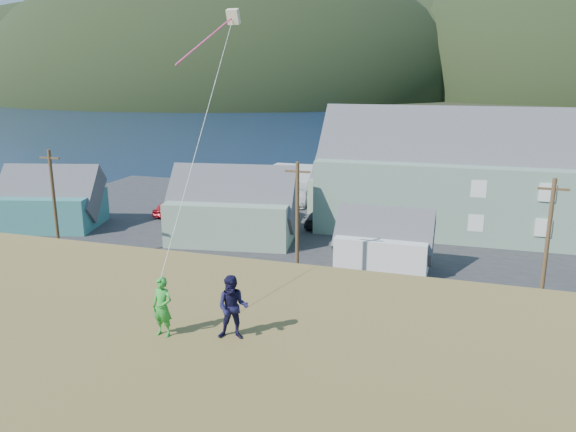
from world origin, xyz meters
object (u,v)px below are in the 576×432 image
Objects in this scene: shed_teal at (51,200)px; shed_white at (384,241)px; shed_palegreen_near at (233,207)px; kite_flyer_green at (162,307)px; wharf at (356,179)px; lodge at (540,178)px; kite_flyer_navy at (233,308)px; shed_palegreen_far at (368,185)px.

shed_white is at bearing -18.80° from shed_teal.
kite_flyer_green reaches higher than shed_palegreen_near.
shed_white reaches higher than wharf.
lodge is at bearing -0.66° from shed_teal.
lodge is 3.32× the size of shed_palegreen_near.
shed_white is (30.54, -2.16, -0.48)m from shed_teal.
lodge is at bearing -44.93° from wharf.
shed_white is at bearing 92.00° from kite_flyer_green.
kite_flyer_navy is at bearing -90.44° from shed_white.
kite_flyer_green is at bearing -109.99° from lodge.
shed_palegreen_far is (9.13, 13.01, -0.03)m from shed_palegreen_near.
lodge is at bearing 77.76° from kite_flyer_green.
shed_palegreen_far is (26.54, 14.24, 0.25)m from shed_teal.
shed_palegreen_far is 43.37m from kite_flyer_navy.
shed_palegreen_far is (-15.34, 3.73, -2.24)m from lodge.
lodge is 5.49× the size of shed_white.
lodge is at bearing 11.87° from shed_palegreen_near.
lodge reaches higher than shed_palegreen_far.
shed_teal is 0.88× the size of shed_palegreen_far.
kite_flyer_green is at bearing -83.39° from shed_palegreen_far.
kite_flyer_navy reaches higher than wharf.
shed_teal reaches higher than wharf.
lodge is 23.85× the size of kite_flyer_green.
kite_flyer_navy is (1.80, 0.40, 0.06)m from kite_flyer_green.
wharf is 0.69× the size of lodge.
lodge is 17.26m from shed_white.
kite_flyer_green is at bearing 179.35° from kite_flyer_navy.
kite_flyer_navy is (7.81, -58.60, 7.60)m from wharf.
kite_flyer_green is 0.93× the size of kite_flyer_navy.
kite_flyer_green is (1.87, -43.30, 5.15)m from shed_palegreen_far.
shed_palegreen_far is at bearing -75.22° from wharf.
shed_palegreen_near is (-24.46, -9.27, -2.20)m from lodge.
shed_palegreen_near is 15.89m from shed_palegreen_far.
shed_teal is 0.88× the size of shed_palegreen_near.
kite_flyer_navy is at bearing -82.41° from wharf.
lodge is at bearing -9.54° from shed_palegreen_far.
shed_white is 4.06× the size of kite_flyer_navy.
shed_palegreen_near is at bearing 116.50° from kite_flyer_green.
shed_palegreen_near reaches higher than shed_teal.
kite_flyer_green is at bearing -78.94° from shed_palegreen_near.
kite_flyer_green reaches higher than wharf.
wharf is 29.23m from shed_palegreen_near.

